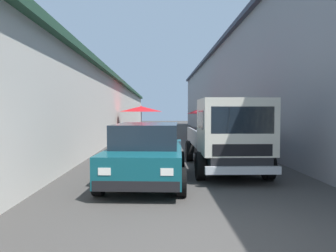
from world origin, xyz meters
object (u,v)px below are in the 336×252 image
at_px(vendor_by_crates, 203,126).
at_px(plastic_stool, 164,149).
at_px(delivery_truck, 229,137).
at_px(hatchback_car, 147,152).
at_px(fruit_stall_far_right, 222,112).
at_px(fruit_stall_near_right, 141,113).
at_px(fruit_stall_mid_lane, 203,114).

relative_size(vendor_by_crates, plastic_stool, 3.71).
xyz_separation_m(delivery_truck, vendor_by_crates, (9.89, -0.67, -0.11)).
bearing_deg(vendor_by_crates, hatchback_car, 164.80).
height_order(delivery_truck, plastic_stool, delivery_truck).
distance_m(fruit_stall_far_right, fruit_stall_near_right, 8.99).
height_order(fruit_stall_near_right, delivery_truck, fruit_stall_near_right).
distance_m(fruit_stall_near_right, plastic_stool, 8.23).
bearing_deg(fruit_stall_mid_lane, fruit_stall_far_right, 175.96).
bearing_deg(delivery_truck, hatchback_car, 109.74).
bearing_deg(plastic_stool, delivery_truck, -153.05).
xyz_separation_m(fruit_stall_far_right, fruit_stall_mid_lane, (10.63, -0.75, -0.09)).
bearing_deg(vendor_by_crates, plastic_stool, 159.59).
distance_m(fruit_stall_mid_lane, hatchback_car, 15.03).
xyz_separation_m(fruit_stall_near_right, hatchback_car, (-12.22, -0.87, -0.96)).
relative_size(hatchback_car, delivery_truck, 0.81).
distance_m(fruit_stall_far_right, vendor_by_crates, 6.77).
height_order(fruit_stall_far_right, fruit_stall_mid_lane, fruit_stall_far_right).
height_order(fruit_stall_far_right, vendor_by_crates, fruit_stall_far_right).
bearing_deg(plastic_stool, fruit_stall_mid_lane, -15.82).
xyz_separation_m(fruit_stall_far_right, delivery_truck, (-3.17, 0.45, -0.69)).
relative_size(fruit_stall_near_right, delivery_truck, 0.56).
bearing_deg(plastic_stool, hatchback_car, 173.26).
bearing_deg(delivery_truck, plastic_stool, 26.95).
relative_size(delivery_truck, plastic_stool, 11.32).
xyz_separation_m(delivery_truck, plastic_stool, (3.42, 1.74, -0.71)).
height_order(fruit_stall_far_right, fruit_stall_near_right, fruit_stall_far_right).
bearing_deg(vendor_by_crates, fruit_stall_mid_lane, -7.79).
height_order(hatchback_car, delivery_truck, delivery_truck).
distance_m(fruit_stall_far_right, fruit_stall_mid_lane, 10.66).
relative_size(fruit_stall_far_right, hatchback_car, 0.57).
bearing_deg(hatchback_car, delivery_truck, -70.26).
bearing_deg(fruit_stall_near_right, hatchback_car, -175.92).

